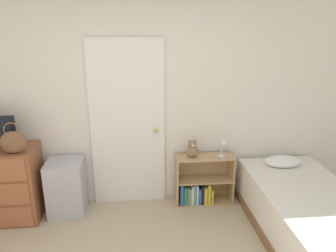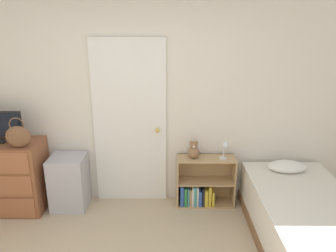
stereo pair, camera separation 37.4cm
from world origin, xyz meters
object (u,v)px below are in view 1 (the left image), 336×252
(bed, at_px, (307,215))
(storage_bin, at_px, (66,187))
(bookshelf, at_px, (200,185))
(teddy_bear, at_px, (192,150))
(handbag, at_px, (13,142))
(desk_lamp, at_px, (223,145))

(bed, bearing_deg, storage_bin, 164.19)
(bookshelf, relative_size, teddy_bear, 3.25)
(handbag, xyz_separation_m, storage_bin, (0.45, 0.19, -0.66))
(teddy_bear, distance_m, bed, 1.44)
(bookshelf, distance_m, teddy_bear, 0.50)
(handbag, bearing_deg, bookshelf, 7.16)
(bed, bearing_deg, teddy_bear, 143.57)
(desk_lamp, bearing_deg, bookshelf, 172.09)
(handbag, relative_size, desk_lamp, 1.57)
(handbag, relative_size, bed, 0.18)
(storage_bin, bearing_deg, bookshelf, 2.44)
(storage_bin, height_order, desk_lamp, desk_lamp)
(storage_bin, distance_m, bookshelf, 1.63)
(storage_bin, distance_m, bed, 2.72)
(storage_bin, height_order, bookshelf, storage_bin)
(storage_bin, height_order, teddy_bear, teddy_bear)
(handbag, distance_m, bed, 3.20)
(handbag, xyz_separation_m, bed, (3.07, -0.55, -0.73))
(bed, bearing_deg, desk_lamp, 133.24)
(bookshelf, relative_size, bed, 0.37)
(bookshelf, height_order, teddy_bear, teddy_bear)
(desk_lamp, bearing_deg, storage_bin, -178.99)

